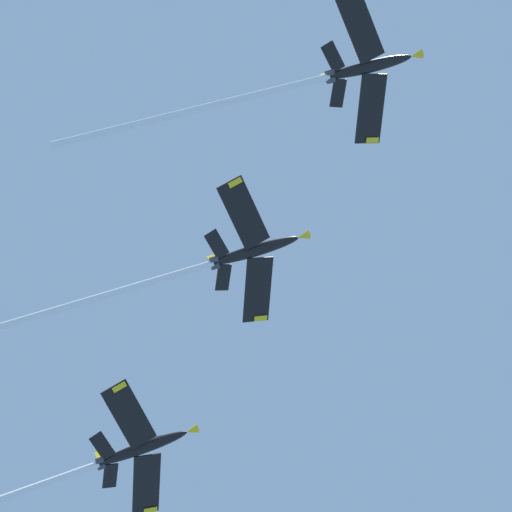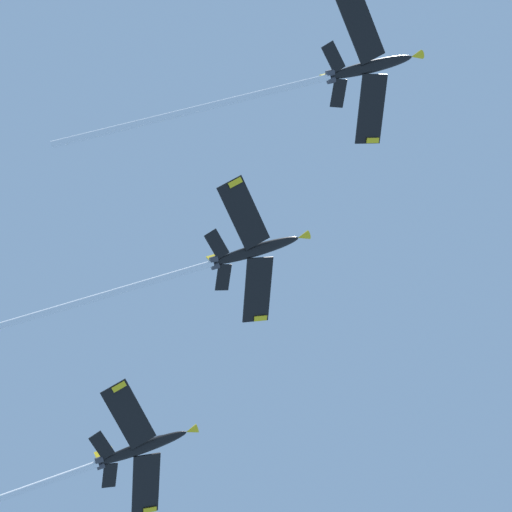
{
  "view_description": "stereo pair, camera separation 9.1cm",
  "coord_description": "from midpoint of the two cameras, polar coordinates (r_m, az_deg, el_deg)",
  "views": [
    {
      "loc": [
        31.34,
        -18.11,
        1.53
      ],
      "look_at": [
        -5.63,
        -19.63,
        101.99
      ],
      "focal_mm": 58.53,
      "sensor_mm": 36.0,
      "label": 1
    },
    {
      "loc": [
        31.34,
        -18.2,
        1.53
      ],
      "look_at": [
        -5.63,
        -19.63,
        101.99
      ],
      "focal_mm": 58.53,
      "sensor_mm": 36.0,
      "label": 2
    }
  ],
  "objects": [
    {
      "name": "jet_lead",
      "position": [
        106.18,
        3.97,
        11.88
      ],
      "size": [
        19.97,
        45.47,
        18.61
      ],
      "color": "black"
    },
    {
      "name": "jet_third",
      "position": [
        111.3,
        -11.62,
        -14.05
      ],
      "size": [
        20.0,
        43.7,
        18.53
      ],
      "color": "black"
    },
    {
      "name": "jet_second",
      "position": [
        105.18,
        -3.81,
        -0.75
      ],
      "size": [
        19.99,
        43.81,
        18.0
      ],
      "color": "black"
    }
  ]
}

